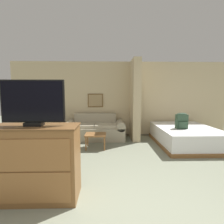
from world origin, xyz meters
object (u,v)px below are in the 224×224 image
object	(u,v)px
couch	(95,130)
coffee_table	(96,136)
table_lamp	(61,115)
tv_dresser	(36,162)
bed	(185,136)
backpack	(182,121)
tv	(33,103)

from	to	relation	value
couch	coffee_table	xyz separation A→B (m)	(0.09, -0.97, 0.03)
table_lamp	tv_dresser	distance (m)	3.29
couch	tv_dresser	xyz separation A→B (m)	(-0.61, -3.26, 0.22)
tv_dresser	bed	world-z (taller)	tv_dresser
coffee_table	tv_dresser	size ratio (longest dim) A/B	0.47
table_lamp	backpack	xyz separation A→B (m)	(3.60, -0.89, -0.04)
bed	backpack	xyz separation A→B (m)	(-0.21, -0.21, 0.49)
tv_dresser	coffee_table	bearing A→B (deg)	72.93
couch	tv_dresser	bearing A→B (deg)	-100.68
coffee_table	tv_dresser	world-z (taller)	tv_dresser
tv_dresser	backpack	distance (m)	3.92
coffee_table	couch	bearing A→B (deg)	95.16
tv_dresser	backpack	bearing A→B (deg)	37.08
coffee_table	bed	bearing A→B (deg)	6.11
couch	table_lamp	bearing A→B (deg)	-179.57
tv	backpack	distance (m)	3.96
coffee_table	tv	bearing A→B (deg)	-107.08
bed	backpack	distance (m)	0.57
couch	backpack	distance (m)	2.70
table_lamp	backpack	distance (m)	3.71
tv_dresser	backpack	world-z (taller)	tv_dresser
coffee_table	tv_dresser	xyz separation A→B (m)	(-0.70, -2.28, 0.19)
tv_dresser	tv	size ratio (longest dim) A/B	1.41
tv	table_lamp	bearing A→B (deg)	98.43
couch	backpack	world-z (taller)	backpack
tv	backpack	size ratio (longest dim) A/B	1.93
coffee_table	backpack	bearing A→B (deg)	1.74
tv	bed	world-z (taller)	tv
table_lamp	tv_dresser	size ratio (longest dim) A/B	0.32
couch	tv	xyz separation A→B (m)	(-0.61, -3.25, 1.08)
coffee_table	backpack	size ratio (longest dim) A/B	1.27
tv	bed	distance (m)	4.35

